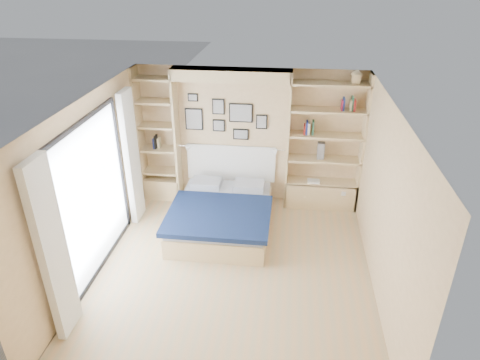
# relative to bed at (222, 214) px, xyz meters

# --- Properties ---
(ground) EXTENTS (4.50, 4.50, 0.00)m
(ground) POSITION_rel_bed_xyz_m (0.34, -1.12, -0.27)
(ground) COLOR tan
(ground) RESTS_ON ground
(room_shell) EXTENTS (4.50, 4.50, 4.50)m
(room_shell) POSITION_rel_bed_xyz_m (-0.05, 0.40, 0.81)
(room_shell) COLOR #E1BC8A
(room_shell) RESTS_ON ground
(bed) EXTENTS (1.65, 2.14, 1.07)m
(bed) POSITION_rel_bed_xyz_m (0.00, 0.00, 0.00)
(bed) COLOR #EAD18D
(bed) RESTS_ON ground
(photo_gallery) EXTENTS (1.48, 0.02, 0.82)m
(photo_gallery) POSITION_rel_bed_xyz_m (-0.12, 1.10, 1.34)
(photo_gallery) COLOR black
(photo_gallery) RESTS_ON ground
(reading_lamps) EXTENTS (1.92, 0.12, 0.15)m
(reading_lamps) POSITION_rel_bed_xyz_m (0.04, 0.88, 0.83)
(reading_lamps) COLOR silver
(reading_lamps) RESTS_ON ground
(shelf_decor) EXTENTS (3.57, 0.23, 2.03)m
(shelf_decor) POSITION_rel_bed_xyz_m (1.39, 0.94, 1.41)
(shelf_decor) COLOR #A7241F
(shelf_decor) RESTS_ON ground
(deck) EXTENTS (3.20, 4.00, 0.05)m
(deck) POSITION_rel_bed_xyz_m (-3.26, -1.12, -0.27)
(deck) COLOR #635A49
(deck) RESTS_ON ground
(deck_chair) EXTENTS (0.61, 0.90, 0.85)m
(deck_chair) POSITION_rel_bed_xyz_m (-3.35, -0.67, 0.14)
(deck_chair) COLOR tan
(deck_chair) RESTS_ON ground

